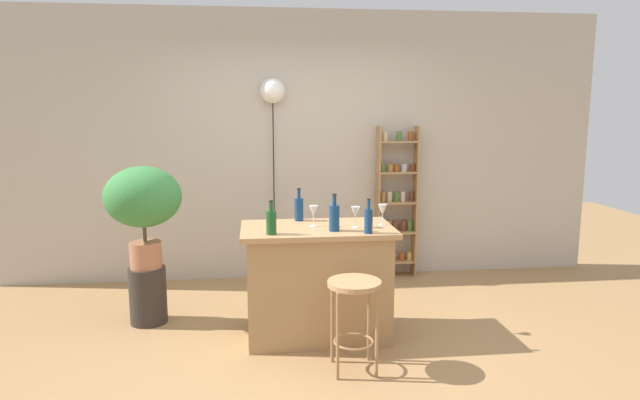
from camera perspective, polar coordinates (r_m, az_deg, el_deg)
The scene contains 15 objects.
ground at distance 4.31m, azimuth 0.19°, elevation -15.26°, with size 12.00×12.00×0.00m, color #A37A4C.
back_wall at distance 5.87m, azimuth -2.07°, elevation 5.52°, with size 6.40×0.10×2.80m, color #BCB2A3.
kitchen_counter at distance 4.43m, azimuth -0.27°, elevation -8.37°, with size 1.19×0.68×0.89m.
bar_stool at distance 3.85m, azimuth 3.54°, elevation -10.53°, with size 0.37×0.37×0.64m.
spice_shelf at distance 5.95m, azimuth 7.88°, elevation -0.23°, with size 0.43×0.18×1.62m.
plant_stool at distance 4.96m, azimuth -17.30°, elevation -9.34°, with size 0.31×0.31×0.48m, color #2D2823.
potted_plant at distance 4.77m, azimuth -17.77°, elevation -0.13°, with size 0.63×0.57×0.85m.
bottle_sauce_amber at distance 4.06m, azimuth -5.05°, elevation -2.23°, with size 0.08×0.08×0.25m.
bottle_olive_oil at distance 4.54m, azimuth -2.19°, elevation -0.87°, with size 0.07×0.07×0.27m.
bottle_wine_red at distance 4.16m, azimuth 1.48°, elevation -1.76°, with size 0.08×0.08×0.28m.
bottle_vinegar at distance 4.10m, azimuth 5.01°, elevation -2.08°, with size 0.06×0.06×0.26m.
wine_glass_left at distance 4.32m, azimuth -0.67°, elevation -1.20°, with size 0.07×0.07×0.16m.
wine_glass_center at distance 4.40m, azimuth 6.46°, elevation -1.06°, with size 0.07×0.07×0.16m.
wine_glass_right at distance 4.28m, azimuth 3.68°, elevation -1.30°, with size 0.07×0.07×0.16m.
pendant_globe_light at distance 5.73m, azimuth -4.91°, elevation 10.99°, with size 0.26×0.26×2.10m.
Camera 1 is at (-0.46, -3.89, 1.80)m, focal length 31.06 mm.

